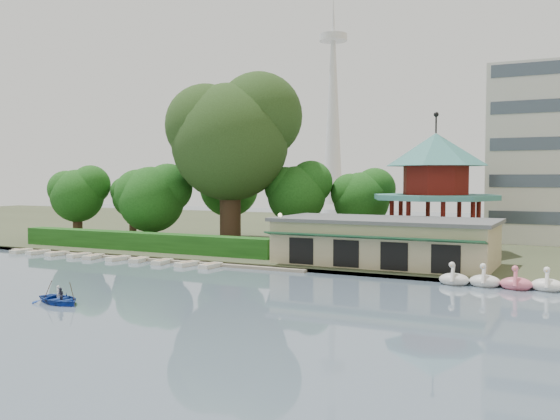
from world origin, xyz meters
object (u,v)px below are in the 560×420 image
Objects in this scene: big_tree at (232,134)px; pavilion at (435,180)px; dock at (144,258)px; boathouse at (385,241)px; rowboat_with_passengers at (59,295)px.

pavilion is at bearing 10.33° from big_tree.
dock is at bearing -106.07° from big_tree.
boathouse is 0.99× the size of big_tree.
pavilion reaches higher than rowboat_with_passengers.
big_tree is (3.17, 11.00, 12.35)m from dock.
big_tree reaches higher than boathouse.
boathouse is 27.06m from rowboat_with_passengers.
pavilion reaches higher than boathouse.
dock is 22.62m from boathouse.
big_tree is 3.34× the size of rowboat_with_passengers.
pavilion is 0.72× the size of big_tree.
big_tree is at bearing 73.93° from dock.
boathouse reaches higher than rowboat_with_passengers.
pavilion is at bearing 78.72° from boathouse.
big_tree is at bearing 100.17° from rowboat_with_passengers.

